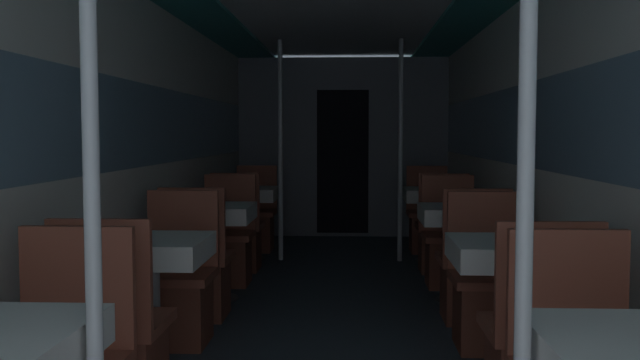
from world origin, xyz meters
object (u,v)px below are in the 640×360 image
(chair_left_far_1, at_px, (177,298))
(chair_left_near_3, at_px, (238,240))
(support_pole_right_0, at_px, (525,199))
(chair_right_far_3, at_px, (428,226))
(support_pole_left_3, at_px, (281,151))
(support_pole_right_3, at_px, (400,151))
(chair_right_near_2, at_px, (472,280))
(dining_table_left_1, at_px, (150,260))
(chair_right_far_1, at_px, (488,301))
(chair_right_far_2, at_px, (450,253))
(chair_left_far_2, at_px, (227,251))
(dining_table_right_1, at_px, (510,263))
(chair_left_far_3, at_px, (255,225))
(support_pole_left_0, at_px, (92,197))
(dining_table_left_3, at_px, (247,199))
(chair_left_near_1, at_px, (115,355))
(dining_table_right_2, at_px, (460,222))
(dining_table_left_2, at_px, (214,220))
(dining_table_right_3, at_px, (434,200))
(chair_left_near_2, at_px, (198,278))
(chair_right_near_3, at_px, (441,242))

(chair_left_far_1, xyz_separation_m, chair_left_near_3, (0.00, 2.33, 0.00))
(support_pole_right_0, height_order, chair_right_far_3, support_pole_right_0)
(support_pole_left_3, distance_m, chair_right_far_3, 1.84)
(chair_left_far_1, distance_m, support_pole_right_3, 3.38)
(chair_right_near_2, bearing_deg, dining_table_left_1, -148.38)
(support_pole_left_3, relative_size, chair_right_far_1, 2.39)
(chair_right_near_2, distance_m, chair_right_far_2, 1.13)
(chair_left_far_2, xyz_separation_m, chair_right_far_1, (1.89, -1.73, 0.00))
(dining_table_right_1, relative_size, chair_right_near_2, 0.79)
(chair_left_far_3, height_order, chair_right_far_2, same)
(dining_table_left_1, bearing_deg, chair_left_near_3, 90.00)
(support_pole_left_0, distance_m, dining_table_right_1, 2.37)
(support_pole_right_0, height_order, chair_right_near_2, support_pole_right_0)
(chair_left_far_3, bearing_deg, chair_right_near_2, 123.42)
(chair_left_near_3, bearing_deg, dining_table_left_3, 90.00)
(chair_left_near_1, relative_size, chair_left_far_1, 1.00)
(dining_table_left_1, xyz_separation_m, dining_table_right_2, (1.89, 1.73, 0.00))
(chair_left_far_2, bearing_deg, chair_left_far_3, -90.00)
(chair_left_far_3, distance_m, dining_table_right_2, 2.99)
(chair_left_far_1, distance_m, dining_table_right_1, 2.00)
(dining_table_left_2, distance_m, chair_right_far_2, 2.00)
(dining_table_right_2, xyz_separation_m, chair_right_far_2, (0.00, 0.57, -0.33))
(chair_left_far_1, distance_m, dining_table_right_2, 2.24)
(chair_right_far_3, bearing_deg, dining_table_right_2, 90.00)
(chair_right_far_1, bearing_deg, dining_table_right_2, -90.00)
(dining_table_right_1, bearing_deg, chair_right_far_3, 90.00)
(chair_right_far_1, relative_size, chair_right_far_3, 1.00)
(chair_left_far_2, distance_m, dining_table_right_3, 2.24)
(support_pole_left_3, relative_size, dining_table_right_3, 3.02)
(support_pole_left_3, height_order, support_pole_right_0, same)
(dining_table_left_2, relative_size, dining_table_left_3, 1.00)
(dining_table_left_3, bearing_deg, support_pole_right_3, 0.00)
(chair_left_far_2, height_order, support_pole_left_3, support_pole_left_3)
(chair_left_near_3, bearing_deg, chair_left_far_2, -90.00)
(dining_table_left_1, distance_m, chair_right_far_3, 4.46)
(dining_table_left_2, xyz_separation_m, chair_left_far_2, (0.00, 0.57, -0.33))
(chair_left_near_2, distance_m, dining_table_left_3, 2.32)
(dining_table_left_1, xyz_separation_m, chair_right_far_1, (1.89, 0.57, -0.33))
(support_pole_left_0, height_order, chair_right_far_1, support_pole_left_0)
(dining_table_right_1, relative_size, chair_right_near_3, 0.79)
(support_pole_left_3, distance_m, chair_right_near_3, 1.84)
(dining_table_right_3, xyz_separation_m, support_pole_right_3, (-0.34, 0.00, 0.49))
(support_pole_left_3, distance_m, dining_table_right_1, 3.82)
(support_pole_right_0, bearing_deg, chair_right_far_2, 85.13)
(dining_table_left_2, relative_size, chair_right_far_3, 0.79)
(support_pole_left_0, relative_size, dining_table_left_1, 3.02)
(chair_left_far_1, bearing_deg, support_pole_left_3, -96.76)
(chair_left_near_3, distance_m, chair_right_near_2, 2.56)
(dining_table_left_2, relative_size, support_pole_right_3, 0.33)
(support_pole_left_0, height_order, dining_table_left_3, support_pole_left_0)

